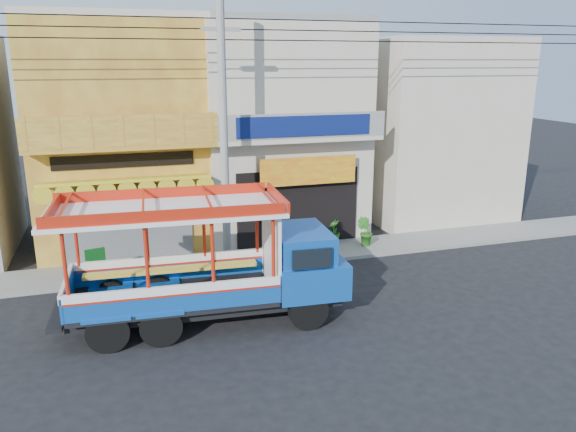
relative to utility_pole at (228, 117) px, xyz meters
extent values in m
plane|color=black|center=(0.85, -3.30, -5.03)|extent=(90.00, 90.00, 0.00)
cube|color=slate|center=(0.85, 0.70, -4.97)|extent=(30.00, 2.00, 0.12)
cube|color=#A56324|center=(-3.15, 4.70, -1.03)|extent=(6.00, 6.00, 8.00)
cube|color=#595B5E|center=(-3.15, 1.68, -3.63)|extent=(4.20, 0.10, 2.60)
cube|color=gold|center=(-3.15, 0.95, -1.98)|extent=(5.20, 1.50, 0.31)
cube|color=#A56324|center=(-3.15, 1.35, -0.98)|extent=(6.00, 0.70, 0.18)
cube|color=#A56324|center=(-3.15, 1.05, -0.43)|extent=(6.00, 0.12, 0.95)
cube|color=black|center=(-3.15, 1.67, -1.48)|extent=(4.50, 0.04, 0.45)
cube|color=beige|center=(-3.15, 4.70, 3.09)|extent=(6.00, 6.00, 0.24)
cube|color=beige|center=(2.85, 4.70, -1.03)|extent=(6.00, 6.00, 8.00)
cube|color=black|center=(2.85, 1.68, -3.53)|extent=(4.60, 0.12, 2.80)
cube|color=yellow|center=(3.15, 1.40, -2.13)|extent=(3.60, 0.05, 1.00)
cube|color=beige|center=(2.85, 1.35, -0.98)|extent=(6.00, 0.70, 0.18)
cube|color=gray|center=(2.85, 1.05, -0.48)|extent=(6.00, 0.12, 0.85)
cube|color=navy|center=(2.85, 0.98, -0.48)|extent=(4.80, 0.06, 0.70)
cube|color=gray|center=(2.85, 4.70, 3.09)|extent=(6.00, 6.00, 0.24)
cube|color=beige|center=(-0.15, 1.55, -1.03)|extent=(0.35, 0.30, 8.00)
cube|color=beige|center=(9.85, 4.70, -1.23)|extent=(6.00, 6.00, 7.60)
cylinder|color=gray|center=(-0.15, 0.00, -0.53)|extent=(0.26, 0.26, 9.00)
cube|color=gray|center=(-0.15, 0.00, 2.57)|extent=(1.20, 0.12, 0.12)
cylinder|color=black|center=(0.85, 0.00, 2.27)|extent=(28.00, 0.04, 0.04)
cylinder|color=black|center=(0.85, 0.00, 2.57)|extent=(28.00, 0.04, 0.04)
cylinder|color=black|center=(0.85, 0.00, 2.87)|extent=(28.00, 0.04, 0.04)
cylinder|color=black|center=(1.00, -4.75, -4.52)|extent=(1.04, 0.35, 1.03)
cylinder|color=black|center=(1.12, -2.80, -4.52)|extent=(1.04, 0.35, 1.03)
cylinder|color=black|center=(-2.69, -4.52, -4.52)|extent=(1.04, 0.35, 1.03)
cylinder|color=black|center=(-2.57, -2.57, -4.52)|extent=(1.04, 0.35, 1.03)
cylinder|color=black|center=(-3.92, -4.44, -4.52)|extent=(1.04, 0.35, 1.03)
cylinder|color=black|center=(-3.80, -2.50, -4.52)|extent=(1.04, 0.35, 1.03)
cube|color=black|center=(-1.40, -3.62, -4.42)|extent=(6.99, 2.12, 0.29)
cube|color=blue|center=(1.26, -3.79, -3.85)|extent=(1.98, 2.37, 0.92)
cube|color=blue|center=(1.11, -3.78, -3.03)|extent=(1.56, 2.16, 0.77)
cube|color=black|center=(1.83, -3.82, -3.08)|extent=(0.17, 1.81, 0.56)
cube|color=black|center=(-2.25, -3.57, -4.21)|extent=(5.21, 2.57, 0.12)
cube|color=blue|center=(-2.31, -4.66, -3.85)|extent=(5.08, 0.40, 0.62)
cube|color=white|center=(-2.31, -4.66, -3.57)|extent=(5.08, 0.41, 0.23)
cube|color=blue|center=(-2.18, -2.49, -3.85)|extent=(5.08, 0.40, 0.62)
cube|color=white|center=(-2.18, -2.49, -3.57)|extent=(5.08, 0.41, 0.23)
cylinder|color=red|center=(-4.69, -4.49, -2.72)|extent=(0.10, 0.10, 1.64)
cylinder|color=red|center=(-4.56, -2.36, -2.72)|extent=(0.10, 0.10, 1.64)
cube|color=white|center=(0.31, -3.73, -3.06)|extent=(0.21, 2.08, 2.31)
cube|color=white|center=(-2.35, -3.56, -1.90)|extent=(5.84, 2.86, 0.10)
cube|color=red|center=(-2.35, -3.56, -1.72)|extent=(5.63, 2.75, 0.27)
cube|color=black|center=(-4.26, 0.33, -4.87)|extent=(0.57, 0.40, 0.09)
cube|color=#0D4E18|center=(-4.26, 0.33, -4.39)|extent=(0.61, 0.22, 0.85)
imported|color=#26631C|center=(5.13, 0.74, -4.39)|extent=(0.74, 0.73, 1.05)
imported|color=#26631C|center=(4.16, 1.40, -4.48)|extent=(0.51, 0.51, 0.86)
camera|label=1|loc=(-3.44, -17.22, 1.65)|focal=35.00mm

